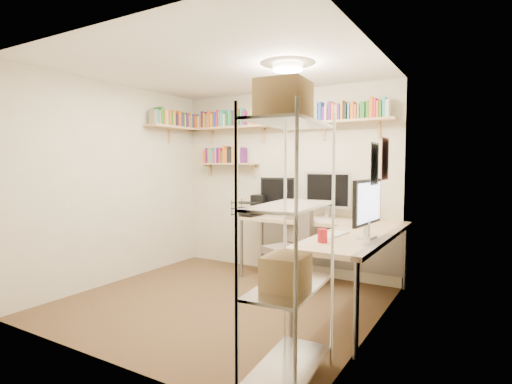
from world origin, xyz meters
TOP-DOWN VIEW (x-y plane):
  - ground at (0.00, 0.00)m, footprint 3.20×3.20m
  - room_shell at (0.00, 0.00)m, footprint 3.24×3.04m
  - wall_shelves at (-0.42, 1.30)m, footprint 3.12×1.09m
  - corner_desk at (0.70, 0.94)m, footprint 2.16×2.10m
  - office_chair at (0.46, 0.80)m, footprint 0.58×0.58m
  - wire_rack at (1.36, -1.15)m, footprint 0.46×0.84m

SIDE VIEW (x-z plane):
  - ground at x=0.00m, z-range 0.00..0.00m
  - office_chair at x=0.46m, z-range -0.08..0.92m
  - corner_desk at x=0.70m, z-range 0.10..1.50m
  - wire_rack at x=1.36m, z-range 0.21..2.22m
  - room_shell at x=0.00m, z-range 0.29..2.81m
  - wall_shelves at x=-0.42m, z-range 1.62..2.42m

